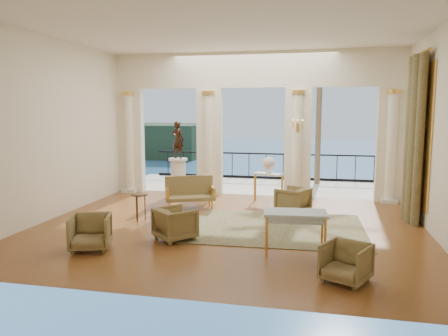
% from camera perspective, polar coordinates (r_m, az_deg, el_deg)
% --- Properties ---
extents(floor, '(9.00, 9.00, 0.00)m').
position_cam_1_polar(floor, '(10.31, 0.50, -7.72)').
color(floor, '#4F2E0C').
rests_on(floor, ground).
extents(room_walls, '(9.00, 9.00, 9.00)m').
position_cam_1_polar(room_walls, '(8.86, -0.97, 8.58)').
color(room_walls, white).
rests_on(room_walls, ground).
extents(arcade, '(9.00, 0.56, 4.50)m').
position_cam_1_polar(arcade, '(13.71, 3.81, 6.99)').
color(arcade, '#F8ECC8').
rests_on(arcade, ground).
extents(terrace, '(10.00, 3.60, 0.10)m').
position_cam_1_polar(terrace, '(15.91, 4.78, -2.46)').
color(terrace, beige).
rests_on(terrace, ground).
extents(balustrade, '(9.00, 0.06, 1.03)m').
position_cam_1_polar(balustrade, '(17.41, 5.49, -0.07)').
color(balustrade, black).
rests_on(balustrade, terrace).
extents(palm_tree, '(2.00, 2.00, 4.50)m').
position_cam_1_polar(palm_tree, '(16.39, 12.44, 12.21)').
color(palm_tree, '#4C3823').
rests_on(palm_tree, terrace).
extents(headland, '(22.00, 18.00, 6.00)m').
position_cam_1_polar(headland, '(86.12, -9.58, 3.71)').
color(headland, black).
rests_on(headland, sea).
extents(sea, '(160.00, 160.00, 0.00)m').
position_cam_1_polar(sea, '(70.31, 10.55, 0.37)').
color(sea, '#1E5686').
rests_on(sea, ground).
extents(curtain, '(0.33, 1.40, 4.09)m').
position_cam_1_polar(curtain, '(11.48, 23.63, 3.44)').
color(curtain, '#4E4924').
rests_on(curtain, ground).
extents(window_frame, '(0.04, 1.60, 3.40)m').
position_cam_1_polar(window_frame, '(11.52, 24.56, 3.80)').
color(window_frame, gold).
rests_on(window_frame, room_walls).
extents(wall_sconce, '(0.30, 0.11, 0.33)m').
position_cam_1_polar(wall_sconce, '(13.27, 9.61, 5.35)').
color(wall_sconce, gold).
rests_on(wall_sconce, arcade).
extents(rug, '(4.08, 3.24, 0.02)m').
position_cam_1_polar(rug, '(10.29, 6.92, -7.76)').
color(rug, '#2D3119').
rests_on(rug, ground).
extents(armchair_a, '(0.94, 0.91, 0.77)m').
position_cam_1_polar(armchair_a, '(9.01, -17.06, -7.81)').
color(armchair_a, '#473C1B').
rests_on(armchair_a, ground).
extents(armchair_b, '(0.89, 0.87, 0.70)m').
position_cam_1_polar(armchair_b, '(7.35, 15.63, -11.58)').
color(armchair_b, '#473C1B').
rests_on(armchair_b, ground).
extents(armchair_c, '(0.95, 0.97, 0.77)m').
position_cam_1_polar(armchair_c, '(11.71, 8.98, -4.02)').
color(armchair_c, '#473C1B').
rests_on(armchair_c, ground).
extents(armchair_d, '(1.01, 1.01, 0.76)m').
position_cam_1_polar(armchair_d, '(9.32, -6.38, -7.02)').
color(armchair_d, '#473C1B').
rests_on(armchair_d, ground).
extents(settee, '(1.46, 1.06, 0.89)m').
position_cam_1_polar(settee, '(12.21, -4.50, -3.21)').
color(settee, '#473C1B').
rests_on(settee, ground).
extents(game_table, '(1.24, 0.75, 0.81)m').
position_cam_1_polar(game_table, '(8.45, 9.30, -6.20)').
color(game_table, '#9DB8C2').
rests_on(game_table, ground).
extents(pedestal, '(0.65, 0.65, 1.19)m').
position_cam_1_polar(pedestal, '(14.11, -5.99, -1.22)').
color(pedestal, silver).
rests_on(pedestal, ground).
extents(statue, '(0.50, 0.40, 1.18)m').
position_cam_1_polar(statue, '(13.98, -6.06, 3.67)').
color(statue, black).
rests_on(statue, pedestal).
extents(console_table, '(0.97, 0.66, 0.86)m').
position_cam_1_polar(console_table, '(13.02, 5.84, -1.32)').
color(console_table, silver).
rests_on(console_table, ground).
extents(urn, '(0.37, 0.37, 0.49)m').
position_cam_1_polar(urn, '(12.96, 5.87, 0.53)').
color(urn, white).
rests_on(urn, console_table).
extents(side_table, '(0.41, 0.41, 0.67)m').
position_cam_1_polar(side_table, '(10.96, -11.00, -3.85)').
color(side_table, black).
rests_on(side_table, ground).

